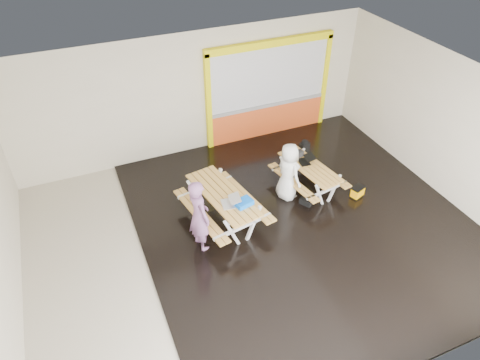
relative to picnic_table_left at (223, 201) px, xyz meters
name	(u,v)px	position (x,y,z in m)	size (l,w,h in m)	color
room	(257,176)	(0.50, -0.74, 1.08)	(10.02, 8.02, 3.52)	beige
deck	(303,221)	(1.75, -0.74, -0.64)	(7.50, 7.98, 0.05)	black
kiosk	(269,92)	(2.70, 3.20, 0.78)	(3.88, 0.16, 3.00)	#E95720
picnic_table_left	(223,201)	(0.00, 0.00, 0.00)	(1.85, 2.42, 0.88)	tan
picnic_table_right	(309,172)	(2.48, 0.31, -0.09)	(1.54, 2.03, 0.74)	tan
person_left	(199,216)	(-0.75, -0.54, 0.25)	(0.65, 0.43, 1.79)	#7F517D
person_right	(288,172)	(1.83, 0.25, 0.12)	(0.77, 0.50, 1.57)	white
laptop_left	(230,202)	(0.03, -0.40, 0.26)	(0.46, 0.43, 0.17)	silver
laptop_right	(306,160)	(2.48, 0.51, 0.13)	(0.42, 0.38, 0.17)	black
blue_pouch	(244,203)	(0.29, -0.53, 0.26)	(0.39, 0.27, 0.11)	blue
toolbox	(297,154)	(2.38, 0.80, 0.15)	(0.36, 0.24, 0.19)	black
backpack	(304,148)	(2.82, 1.18, 0.01)	(0.29, 0.21, 0.44)	black
dark_case	(308,199)	(2.21, -0.18, -0.54)	(0.41, 0.30, 0.15)	black
fluke_bag	(357,192)	(3.45, -0.50, -0.47)	(0.40, 0.33, 0.30)	black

